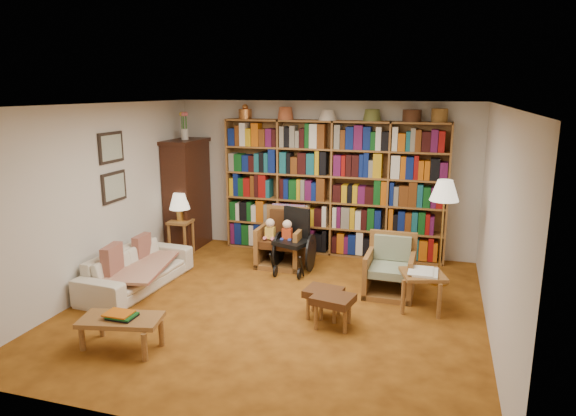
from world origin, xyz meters
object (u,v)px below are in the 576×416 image
at_px(sofa, 137,269).
at_px(footstool_a, 333,301).
at_px(side_table_lamp, 181,231).
at_px(side_table_papers, 423,278).
at_px(armchair_leather, 284,241).
at_px(wheelchair, 294,243).
at_px(footstool_b, 324,294).
at_px(coffee_table, 121,322).
at_px(floor_lamp, 444,195).
at_px(armchair_sage, 390,271).

bearing_deg(sofa, footstool_a, -95.27).
relative_size(side_table_lamp, side_table_papers, 0.94).
bearing_deg(side_table_lamp, armchair_leather, 3.73).
distance_m(sofa, armchair_leather, 2.26).
relative_size(side_table_lamp, footstool_a, 1.15).
distance_m(wheelchair, footstool_b, 1.71).
xyz_separation_m(sofa, side_table_papers, (3.79, 0.37, 0.14)).
distance_m(footstool_b, coffee_table, 2.31).
height_order(armchair_leather, footstool_a, armchair_leather).
height_order(wheelchair, footstool_b, wheelchair).
xyz_separation_m(wheelchair, footstool_a, (0.96, -1.73, -0.12)).
relative_size(side_table_lamp, coffee_table, 0.65).
distance_m(side_table_papers, footstool_b, 1.26).
bearing_deg(side_table_papers, coffee_table, -147.15).
height_order(side_table_papers, footstool_b, side_table_papers).
height_order(armchair_leather, floor_lamp, floor_lamp).
distance_m(floor_lamp, coffee_table, 4.41).
bearing_deg(armchair_leather, floor_lamp, -5.40).
bearing_deg(coffee_table, sofa, 117.54).
height_order(side_table_lamp, coffee_table, side_table_lamp).
height_order(wheelchair, coffee_table, wheelchair).
bearing_deg(wheelchair, armchair_leather, 134.32).
height_order(armchair_sage, coffee_table, armchair_sage).
xyz_separation_m(wheelchair, side_table_papers, (1.92, -0.94, -0.02)).
xyz_separation_m(sofa, coffee_table, (0.81, -1.55, 0.03)).
bearing_deg(floor_lamp, coffee_table, -137.69).
xyz_separation_m(side_table_lamp, armchair_sage, (3.46, -0.62, -0.11)).
distance_m(armchair_leather, coffee_table, 3.22).
bearing_deg(side_table_lamp, side_table_papers, -15.46).
xyz_separation_m(armchair_leather, floor_lamp, (2.35, -0.22, 0.92)).
height_order(wheelchair, side_table_papers, wheelchair).
bearing_deg(coffee_table, side_table_papers, 32.85).
xyz_separation_m(armchair_sage, coffee_table, (-2.55, -2.38, -0.00)).
bearing_deg(floor_lamp, side_table_papers, -101.42).
relative_size(wheelchair, footstool_b, 1.98).
height_order(armchair_leather, footstool_b, armchair_leather).
bearing_deg(side_table_papers, footstool_b, -152.92).
bearing_deg(sofa, footstool_b, -91.18).
bearing_deg(coffee_table, wheelchair, 69.55).
relative_size(armchair_sage, floor_lamp, 0.53).
bearing_deg(armchair_leather, footstool_a, -58.70).
height_order(floor_lamp, side_table_papers, floor_lamp).
distance_m(armchair_sage, side_table_papers, 0.64).
relative_size(armchair_sage, footstool_a, 1.55).
distance_m(sofa, floor_lamp, 4.33).
distance_m(side_table_lamp, armchair_sage, 3.52).
xyz_separation_m(sofa, floor_lamp, (3.99, 1.34, 1.02)).
bearing_deg(armchair_sage, armchair_leather, 156.87).
xyz_separation_m(side_table_lamp, footstool_b, (2.78, -1.65, -0.12)).
bearing_deg(side_table_lamp, sofa, -86.05).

